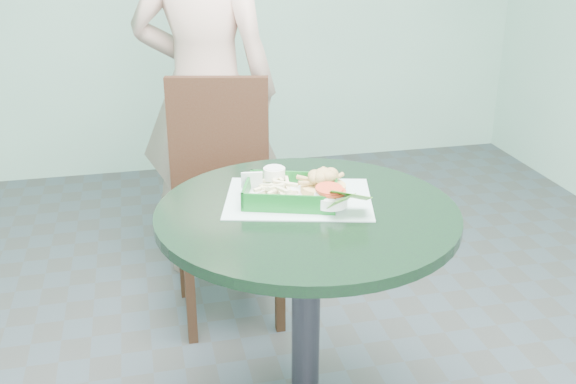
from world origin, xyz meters
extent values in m
cylinder|color=#32303A|center=(0.00, 0.00, 0.38)|extent=(0.08, 0.08, 0.70)
cylinder|color=#182E22|center=(0.00, 0.00, 0.73)|extent=(0.82, 0.82, 0.03)
cube|color=black|center=(-0.12, 0.75, 0.45)|extent=(0.39, 0.39, 0.04)
cube|color=black|center=(-0.12, 0.93, 0.70)|extent=(0.39, 0.04, 0.46)
cube|color=black|center=(-0.29, 0.58, 0.21)|extent=(0.04, 0.04, 0.43)
cube|color=black|center=(0.05, 0.58, 0.21)|extent=(0.04, 0.04, 0.43)
cube|color=black|center=(-0.29, 0.92, 0.21)|extent=(0.04, 0.04, 0.43)
cube|color=black|center=(0.05, 0.92, 0.21)|extent=(0.04, 0.04, 0.43)
imported|color=tan|center=(-0.14, 1.14, 0.90)|extent=(0.77, 0.64, 1.81)
cube|color=#A9C6C3|center=(-0.01, 0.07, 0.75)|extent=(0.46, 0.39, 0.00)
cube|color=#0D5F1C|center=(-0.03, 0.06, 0.76)|extent=(0.25, 0.18, 0.01)
cube|color=white|center=(-0.03, 0.06, 0.76)|extent=(0.24, 0.17, 0.00)
cube|color=#0D5F1C|center=(-0.03, 0.15, 0.78)|extent=(0.25, 0.01, 0.04)
cube|color=#0D5F1C|center=(-0.03, -0.03, 0.78)|extent=(0.25, 0.01, 0.04)
cube|color=#0D5F1C|center=(0.09, 0.06, 0.78)|extent=(0.01, 0.18, 0.04)
cube|color=#0D5F1C|center=(-0.15, 0.06, 0.78)|extent=(0.01, 0.18, 0.04)
cylinder|color=tan|center=(0.06, 0.10, 0.78)|extent=(0.13, 0.13, 0.02)
cylinder|color=white|center=(-0.09, 0.14, 0.80)|extent=(0.06, 0.06, 0.03)
cylinder|color=silver|center=(-0.09, 0.14, 0.82)|extent=(0.05, 0.05, 0.00)
cylinder|color=white|center=(0.08, 0.01, 0.78)|extent=(0.09, 0.09, 0.03)
torus|color=white|center=(0.08, 0.01, 0.80)|extent=(0.08, 0.08, 0.01)
cylinder|color=#DB4326|center=(0.08, 0.01, 0.81)|extent=(0.08, 0.08, 0.01)
camera|label=1|loc=(-0.42, -1.59, 1.50)|focal=42.00mm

